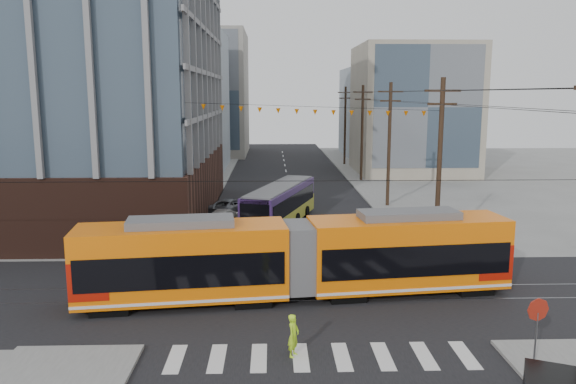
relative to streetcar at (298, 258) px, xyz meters
name	(u,v)px	position (x,y,z in m)	size (l,w,h in m)	color
ground	(315,326)	(0.60, -3.46, -2.04)	(160.00, 160.00, 0.00)	slate
office_building	(15,39)	(-21.40, 19.54, 12.26)	(30.00, 25.00, 28.60)	#381E16
bg_bldg_nw_near	(156,102)	(-16.40, 48.54, 6.96)	(18.00, 16.00, 18.00)	#8C99A5
bg_bldg_ne_near	(413,110)	(16.60, 44.54, 5.96)	(14.00, 14.00, 16.00)	gray
bg_bldg_nw_far	(198,94)	(-13.40, 68.54, 7.96)	(16.00, 18.00, 20.00)	gray
bg_bldg_ne_far	(394,113)	(18.60, 64.54, 4.96)	(16.00, 16.00, 14.00)	#8C99A5
utility_pole_far	(345,126)	(9.10, 52.54, 3.46)	(0.30, 0.30, 11.00)	black
streetcar	(298,258)	(0.00, 0.00, 0.00)	(21.17, 2.98, 4.08)	orange
city_bus	(280,205)	(-0.64, 15.60, -0.43)	(2.46, 11.34, 3.21)	#331D50
parked_car_silver	(219,239)	(-4.71, 8.92, -1.31)	(1.54, 4.40, 1.45)	#B5B5B5
parked_car_white	(224,217)	(-5.01, 16.00, -1.42)	(1.74, 4.29, 1.24)	beige
parked_car_grey	(228,206)	(-4.93, 19.75, -1.34)	(2.32, 5.02, 1.40)	#55595F
pedestrian	(293,335)	(-0.47, -6.33, -1.19)	(0.62, 0.41, 1.70)	#B8F421
stop_sign	(535,341)	(8.02, -8.27, -0.64)	(0.85, 0.85, 2.80)	maroon
jersey_barrier	(426,241)	(8.90, 9.02, -1.61)	(0.98, 4.33, 0.87)	slate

